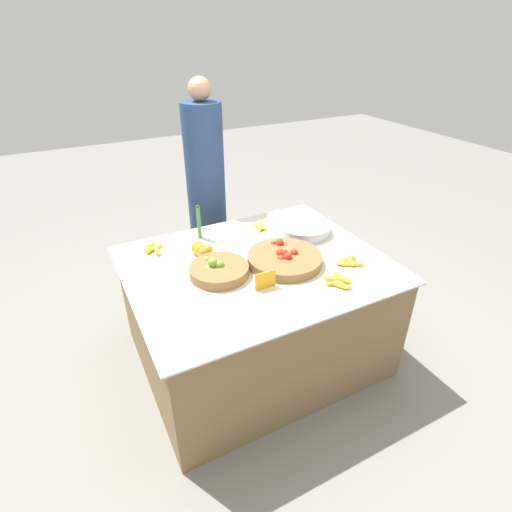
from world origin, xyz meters
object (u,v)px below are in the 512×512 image
Objects in this scene: metal_bowl at (304,228)px; lime_bowl at (219,270)px; tomato_basket at (284,259)px; price_sign at (265,280)px; vendor_person at (207,197)px.

lime_bowl is at bearing -163.14° from metal_bowl.
price_sign reaches higher than tomato_basket.
price_sign is (0.17, -0.23, 0.02)m from lime_bowl.
lime_bowl is 1.05m from vendor_person.
vendor_person reaches higher than price_sign.
metal_bowl is 0.21× the size of vendor_person.
metal_bowl is 2.89× the size of price_sign.
vendor_person is (0.32, 1.00, 0.01)m from lime_bowl.
lime_bowl is 0.97× the size of metal_bowl.
vendor_person reaches higher than tomato_basket.
vendor_person is at bearing 115.81° from metal_bowl.
lime_bowl is at bearing -107.76° from vendor_person.
vendor_person is at bearing 84.87° from price_sign.
tomato_basket is at bearing -139.13° from metal_bowl.
vendor_person reaches higher than lime_bowl.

